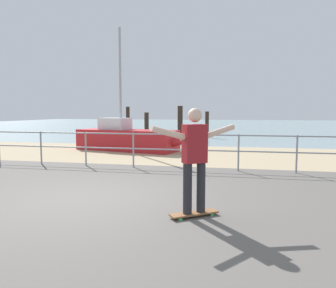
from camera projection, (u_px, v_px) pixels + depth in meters
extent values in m
cube|color=#605B56|center=(69.00, 216.00, 5.34)|extent=(24.00, 10.00, 0.04)
cube|color=tan|center=(170.00, 154.00, 13.12)|extent=(24.00, 6.00, 0.04)
cube|color=#849EA3|center=(217.00, 125.00, 40.37)|extent=(72.00, 50.00, 0.04)
cylinder|color=gray|center=(41.00, 148.00, 10.49)|extent=(0.05, 0.05, 1.05)
cylinder|color=gray|center=(86.00, 149.00, 10.17)|extent=(0.05, 0.05, 1.05)
cylinder|color=gray|center=(133.00, 150.00, 9.85)|extent=(0.05, 0.05, 1.05)
cylinder|color=gray|center=(184.00, 152.00, 9.53)|extent=(0.05, 0.05, 1.05)
cylinder|color=gray|center=(238.00, 153.00, 9.21)|extent=(0.05, 0.05, 1.05)
cylinder|color=gray|center=(297.00, 155.00, 8.89)|extent=(0.05, 0.05, 1.05)
cylinder|color=gray|center=(133.00, 134.00, 9.80)|extent=(12.27, 0.04, 0.04)
cylinder|color=gray|center=(133.00, 149.00, 9.84)|extent=(12.27, 0.04, 0.04)
cube|color=#B21E23|center=(127.00, 140.00, 14.17)|extent=(4.61, 2.42, 0.90)
cone|color=#B21E23|center=(173.00, 142.00, 13.21)|extent=(1.25, 1.01, 0.77)
cylinder|color=#9EA0A5|center=(120.00, 79.00, 14.05)|extent=(0.10, 0.10, 4.30)
cube|color=silver|center=(115.00, 124.00, 14.37)|extent=(1.38, 1.16, 0.50)
cube|color=brown|center=(194.00, 213.00, 5.24)|extent=(0.77, 0.63, 0.02)
cylinder|color=#3FBF59|center=(180.00, 220.00, 5.06)|extent=(0.07, 0.06, 0.06)
cylinder|color=#3FBF59|center=(176.00, 217.00, 5.21)|extent=(0.07, 0.06, 0.06)
cylinder|color=#3FBF59|center=(212.00, 215.00, 5.29)|extent=(0.07, 0.06, 0.06)
cylinder|color=#3FBF59|center=(207.00, 212.00, 5.43)|extent=(0.07, 0.06, 0.06)
cylinder|color=#26262B|center=(187.00, 189.00, 5.16)|extent=(0.14, 0.14, 0.80)
cylinder|color=#26262B|center=(201.00, 187.00, 5.25)|extent=(0.14, 0.14, 0.80)
cube|color=maroon|center=(195.00, 144.00, 5.13)|extent=(0.41, 0.37, 0.60)
sphere|color=beige|center=(195.00, 115.00, 5.09)|extent=(0.22, 0.22, 0.22)
cylinder|color=beige|center=(168.00, 133.00, 4.94)|extent=(0.50, 0.40, 0.23)
cylinder|color=beige|center=(219.00, 131.00, 5.29)|extent=(0.50, 0.40, 0.23)
cylinder|color=#332319|center=(128.00, 120.00, 26.69)|extent=(0.30, 0.30, 2.05)
cylinder|color=#332319|center=(147.00, 124.00, 23.84)|extent=(0.31, 0.31, 1.60)
cylinder|color=#332319|center=(180.00, 120.00, 24.40)|extent=(0.38, 0.38, 2.09)
cylinder|color=#332319|center=(207.00, 125.00, 21.06)|extent=(0.24, 0.24, 1.68)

